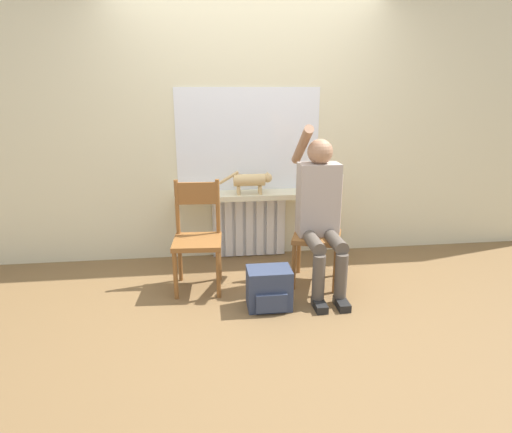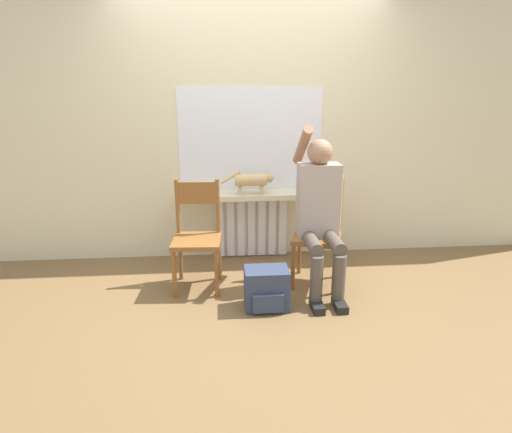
% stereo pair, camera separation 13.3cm
% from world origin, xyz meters
% --- Properties ---
extents(ground_plane, '(12.00, 12.00, 0.00)m').
position_xyz_m(ground_plane, '(0.00, 0.00, 0.00)').
color(ground_plane, brown).
extents(wall_with_window, '(7.00, 0.06, 2.70)m').
position_xyz_m(wall_with_window, '(0.00, 1.23, 1.35)').
color(wall_with_window, beige).
rests_on(wall_with_window, ground_plane).
extents(radiator, '(0.74, 0.08, 0.63)m').
position_xyz_m(radiator, '(0.00, 1.15, 0.32)').
color(radiator, white).
rests_on(radiator, ground_plane).
extents(windowsill, '(1.44, 0.29, 0.05)m').
position_xyz_m(windowsill, '(0.00, 1.06, 0.66)').
color(windowsill, beige).
rests_on(windowsill, radiator).
extents(window_glass, '(1.38, 0.01, 0.98)m').
position_xyz_m(window_glass, '(0.00, 1.20, 1.17)').
color(window_glass, white).
rests_on(window_glass, windowsill).
extents(chair_left, '(0.42, 0.42, 0.92)m').
position_xyz_m(chair_left, '(-0.51, 0.49, 0.47)').
color(chair_left, brown).
rests_on(chair_left, ground_plane).
extents(chair_right, '(0.51, 0.51, 0.92)m').
position_xyz_m(chair_right, '(0.53, 0.49, 0.47)').
color(chair_right, brown).
rests_on(chair_right, ground_plane).
extents(person, '(0.36, 0.98, 1.38)m').
position_xyz_m(person, '(0.51, 0.38, 0.70)').
color(person, brown).
rests_on(person, ground_plane).
extents(cat, '(0.51, 0.11, 0.23)m').
position_xyz_m(cat, '(0.01, 1.00, 0.82)').
color(cat, '#DBB77A').
rests_on(cat, windowsill).
extents(backpack, '(0.34, 0.27, 0.32)m').
position_xyz_m(backpack, '(0.03, 0.05, 0.16)').
color(backpack, '#333D56').
rests_on(backpack, ground_plane).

